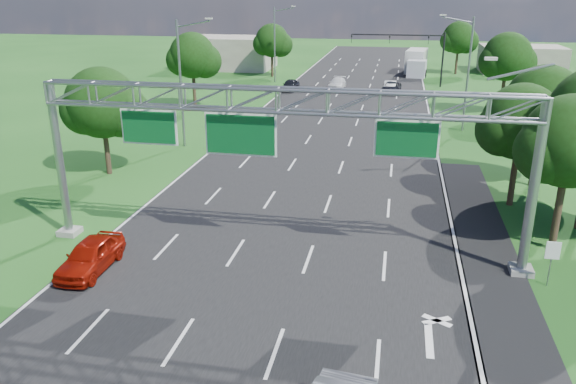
% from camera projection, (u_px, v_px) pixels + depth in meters
% --- Properties ---
extents(ground, '(220.00, 220.00, 0.00)m').
position_uv_depth(ground, '(323.00, 153.00, 44.20)').
color(ground, '#184915').
rests_on(ground, ground).
extents(road, '(18.00, 180.00, 0.02)m').
position_uv_depth(road, '(323.00, 153.00, 44.20)').
color(road, black).
rests_on(road, ground).
extents(road_flare, '(3.00, 30.00, 0.02)m').
position_uv_depth(road_flare, '(485.00, 252.00, 27.58)').
color(road_flare, black).
rests_on(road_flare, ground).
extents(sign_gantry, '(23.50, 1.00, 9.56)m').
position_uv_depth(sign_gantry, '(280.00, 114.00, 25.18)').
color(sign_gantry, gray).
rests_on(sign_gantry, ground).
extents(regulatory_sign, '(0.60, 0.08, 2.10)m').
position_uv_depth(regulatory_sign, '(552.00, 254.00, 23.88)').
color(regulatory_sign, gray).
rests_on(regulatory_sign, ground).
extents(traffic_signal, '(12.21, 0.24, 7.00)m').
position_uv_depth(traffic_signal, '(416.00, 46.00, 73.41)').
color(traffic_signal, black).
rests_on(traffic_signal, ground).
extents(streetlight_l_near, '(2.97, 0.22, 10.16)m').
position_uv_depth(streetlight_l_near, '(183.00, 78.00, 44.34)').
color(streetlight_l_near, gray).
rests_on(streetlight_l_near, ground).
extents(streetlight_l_far, '(2.97, 0.22, 10.16)m').
position_uv_depth(streetlight_l_far, '(276.00, 41.00, 76.66)').
color(streetlight_l_far, gray).
rests_on(streetlight_l_far, ground).
extents(streetlight_r_mid, '(2.97, 0.22, 10.16)m').
position_uv_depth(streetlight_r_mid, '(466.00, 69.00, 49.50)').
color(streetlight_r_mid, gray).
rests_on(streetlight_r_mid, ground).
extents(tree_cluster_right, '(9.91, 14.60, 8.68)m').
position_uv_depth(tree_cluster_right, '(574.00, 126.00, 29.74)').
color(tree_cluster_right, '#2D2116').
rests_on(tree_cluster_right, ground).
extents(tree_verge_la, '(5.76, 4.80, 7.40)m').
position_uv_depth(tree_verge_la, '(103.00, 106.00, 37.74)').
color(tree_verge_la, '#2D2116').
rests_on(tree_verge_la, ground).
extents(tree_verge_lb, '(5.76, 4.80, 8.06)m').
position_uv_depth(tree_verge_lb, '(193.00, 58.00, 59.11)').
color(tree_verge_lb, '#2D2116').
rests_on(tree_verge_lb, ground).
extents(tree_verge_lc, '(5.76, 4.80, 7.62)m').
position_uv_depth(tree_verge_lc, '(272.00, 42.00, 81.81)').
color(tree_verge_lc, '#2D2116').
rests_on(tree_verge_lc, ground).
extents(tree_verge_rd, '(5.76, 4.80, 8.28)m').
position_uv_depth(tree_verge_rd, '(508.00, 59.00, 56.04)').
color(tree_verge_rd, '#2D2116').
rests_on(tree_verge_rd, ground).
extents(tree_verge_re, '(5.76, 4.80, 7.84)m').
position_uv_depth(tree_verge_re, '(459.00, 39.00, 84.25)').
color(tree_verge_re, '#2D2116').
rests_on(tree_verge_re, ground).
extents(building_left, '(14.00, 10.00, 5.00)m').
position_uv_depth(building_left, '(229.00, 53.00, 91.63)').
color(building_left, gray).
rests_on(building_left, ground).
extents(building_right, '(12.00, 9.00, 4.00)m').
position_uv_depth(building_right, '(521.00, 59.00, 87.20)').
color(building_right, gray).
rests_on(building_right, ground).
extents(red_coupe, '(1.80, 4.32, 1.46)m').
position_uv_depth(red_coupe, '(90.00, 256.00, 25.52)').
color(red_coupe, maroon).
rests_on(red_coupe, ground).
extents(car_queue_a, '(2.08, 4.73, 1.35)m').
position_uv_depth(car_queue_a, '(337.00, 83.00, 73.10)').
color(car_queue_a, white).
rests_on(car_queue_a, ground).
extents(car_queue_b, '(2.42, 5.00, 1.37)m').
position_uv_depth(car_queue_b, '(392.00, 87.00, 69.92)').
color(car_queue_b, black).
rests_on(car_queue_b, ground).
extents(car_queue_c, '(1.96, 4.33, 1.44)m').
position_uv_depth(car_queue_c, '(290.00, 85.00, 71.44)').
color(car_queue_c, black).
rests_on(car_queue_c, ground).
extents(car_queue_d, '(1.60, 4.23, 1.38)m').
position_uv_depth(car_queue_d, '(390.00, 87.00, 70.32)').
color(car_queue_d, white).
rests_on(car_queue_d, ground).
extents(box_truck, '(3.59, 9.74, 3.58)m').
position_uv_depth(box_truck, '(416.00, 63.00, 85.49)').
color(box_truck, beige).
rests_on(box_truck, ground).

